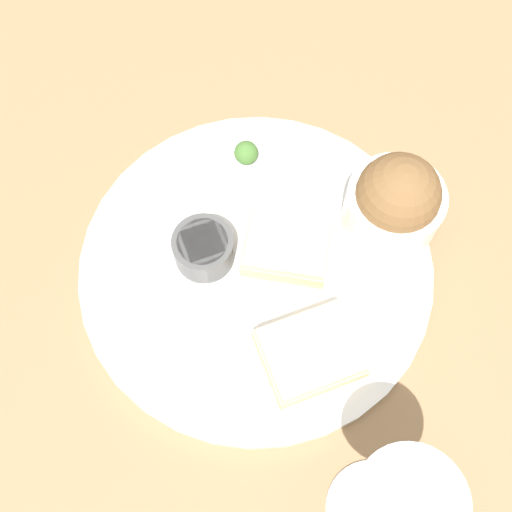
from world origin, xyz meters
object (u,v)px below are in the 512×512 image
at_px(sauce_ramekin, 204,248).
at_px(cheese_toast_far, 287,247).
at_px(wine_glass, 398,505).
at_px(salad_bowl, 394,204).
at_px(cheese_toast_near, 310,353).

bearing_deg(sauce_ramekin, cheese_toast_far, 4.82).
height_order(cheese_toast_far, wine_glass, wine_glass).
height_order(salad_bowl, cheese_toast_near, salad_bowl).
bearing_deg(wine_glass, sauce_ramekin, 124.90).
xyz_separation_m(sauce_ramekin, cheese_toast_near, (0.10, -0.10, -0.01)).
bearing_deg(cheese_toast_near, cheese_toast_far, 102.06).
relative_size(salad_bowl, cheese_toast_far, 1.14).
bearing_deg(salad_bowl, sauce_ramekin, -167.68).
bearing_deg(wine_glass, salad_bowl, 85.62).
relative_size(cheese_toast_near, wine_glass, 0.70).
distance_m(cheese_toast_far, wine_glass, 0.25).
bearing_deg(cheese_toast_far, wine_glass, -71.40).
bearing_deg(cheese_toast_far, cheese_toast_near, -77.94).
xyz_separation_m(salad_bowl, sauce_ramekin, (-0.17, -0.04, -0.03)).
distance_m(cheese_toast_near, cheese_toast_far, 0.10).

